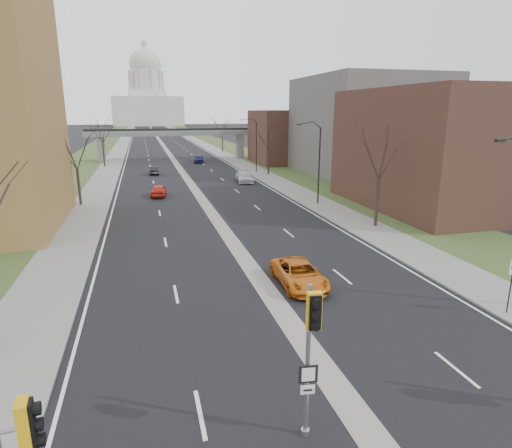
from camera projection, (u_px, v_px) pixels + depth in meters
name	position (u px, v px, depth m)	size (l,w,h in m)	color
ground	(366.00, 429.00, 13.56)	(700.00, 700.00, 0.00)	black
road_surface	(159.00, 140.00, 153.79)	(20.00, 600.00, 0.01)	black
median_strip	(159.00, 140.00, 153.79)	(1.20, 600.00, 0.02)	gray
sidewalk_right	(193.00, 139.00, 156.74)	(4.00, 600.00, 0.12)	gray
sidewalk_left	(124.00, 140.00, 150.80)	(4.00, 600.00, 0.12)	gray
grass_verge_right	(209.00, 139.00, 158.23)	(8.00, 600.00, 0.10)	#2A3F1D
grass_verge_left	(107.00, 140.00, 149.32)	(8.00, 600.00, 0.10)	#2A3F1D
commercial_block_near	(445.00, 149.00, 44.15)	(16.00, 20.00, 12.00)	#462A20
commercial_block_mid	(365.00, 126.00, 67.20)	(18.00, 22.00, 15.00)	#63605B
commercial_block_far	(291.00, 137.00, 83.17)	(14.00, 14.00, 10.00)	#462A20
pedestrian_bridge	(173.00, 136.00, 87.12)	(34.00, 3.00, 6.45)	slate
capitol	(147.00, 99.00, 307.97)	(48.00, 42.00, 55.75)	beige
streetlight_mid	(313.00, 139.00, 44.43)	(2.61, 0.20, 8.70)	black
streetlight_far	(251.00, 130.00, 68.73)	(2.61, 0.20, 8.70)	black
tree_left_b	(75.00, 147.00, 44.28)	(6.75, 6.75, 8.81)	#382B21
tree_left_c	(101.00, 127.00, 75.86)	(7.65, 7.65, 9.99)	#382B21
tree_right_a	(381.00, 150.00, 35.66)	(7.20, 7.20, 9.40)	#382B21
tree_right_b	(269.00, 138.00, 66.72)	(6.30, 6.30, 8.22)	#382B21
tree_right_c	(222.00, 123.00, 103.80)	(7.65, 7.65, 9.99)	#382B21
signal_pole_left	(2.00, 424.00, 8.48)	(0.99, 1.08, 5.70)	gray
signal_pole_median	(311.00, 338.00, 12.16)	(0.58, 0.83, 5.03)	gray
speed_limit_sign	(512.00, 276.00, 20.65)	(0.61, 0.11, 2.83)	black
car_left_near	(158.00, 190.00, 50.67)	(1.71, 4.24, 1.45)	red
car_left_far	(154.00, 170.00, 68.41)	(1.37, 3.94, 1.30)	black
car_right_near	(299.00, 274.00, 24.59)	(2.31, 5.02, 1.39)	#CE6916
car_right_mid	(244.00, 177.00, 60.97)	(2.19, 5.39, 1.56)	#B2B3BB
car_right_far	(199.00, 159.00, 84.22)	(1.83, 4.54, 1.55)	navy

